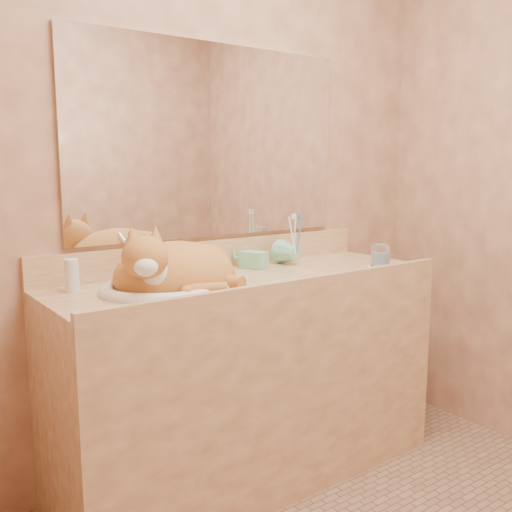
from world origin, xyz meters
TOP-DOWN VIEW (x-y plane):
  - wall_back at (0.00, 1.00)m, footprint 2.40×0.02m
  - vanity_counter at (0.00, 0.72)m, footprint 1.60×0.55m
  - mirror at (0.00, 0.99)m, footprint 1.30×0.02m
  - sink_basin at (-0.37, 0.70)m, footprint 0.53×0.45m
  - faucet at (-0.37, 0.90)m, footprint 0.06×0.12m
  - cat at (-0.36, 0.70)m, footprint 0.53×0.47m
  - soap_dispenser at (0.15, 0.82)m, footprint 0.10×0.10m
  - toothbrush_cup at (0.31, 0.81)m, footprint 0.12×0.12m
  - toothbrushes at (0.31, 0.81)m, footprint 0.04×0.04m
  - saucer at (0.56, 0.54)m, footprint 0.11×0.11m
  - water_glass at (0.56, 0.54)m, footprint 0.08×0.08m
  - lotion_bottle at (-0.66, 0.87)m, footprint 0.05×0.05m

SIDE VIEW (x-z plane):
  - vanity_counter at x=0.00m, z-range 0.00..0.85m
  - saucer at x=0.56m, z-range 0.85..0.86m
  - toothbrush_cup at x=0.31m, z-range 0.85..0.95m
  - water_glass at x=0.56m, z-range 0.86..0.95m
  - lotion_bottle at x=-0.66m, z-range 0.85..0.97m
  - cat at x=-0.36m, z-range 0.80..1.05m
  - sink_basin at x=-0.37m, z-range 0.85..1.01m
  - soap_dispenser at x=0.15m, z-range 0.85..1.01m
  - faucet at x=-0.37m, z-range 0.85..1.01m
  - toothbrushes at x=0.31m, z-range 0.87..1.11m
  - wall_back at x=0.00m, z-range 0.00..2.50m
  - mirror at x=0.00m, z-range 0.99..1.79m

